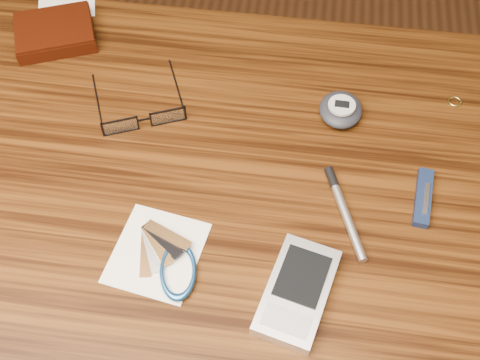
{
  "coord_description": "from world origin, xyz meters",
  "views": [
    {
      "loc": [
        0.09,
        -0.41,
        1.39
      ],
      "look_at": [
        0.03,
        0.02,
        0.76
      ],
      "focal_mm": 45.0,
      "sensor_mm": 36.0,
      "label": 1
    }
  ],
  "objects": [
    {
      "name": "desk",
      "position": [
        0.0,
        0.0,
        0.65
      ],
      "size": [
        1.0,
        0.7,
        0.75
      ],
      "color": "#3C1F09",
      "rests_on": "ground"
    },
    {
      "name": "wallet_and_card",
      "position": [
        -0.29,
        0.25,
        0.76
      ],
      "size": [
        0.14,
        0.18,
        0.03
      ],
      "color": "black",
      "rests_on": "desk"
    },
    {
      "name": "eyeglasses",
      "position": [
        -0.11,
        0.1,
        0.76
      ],
      "size": [
        0.15,
        0.16,
        0.03
      ],
      "color": "black",
      "rests_on": "desk"
    },
    {
      "name": "gold_ring",
      "position": [
        0.31,
        0.2,
        0.75
      ],
      "size": [
        0.02,
        0.02,
        0.0
      ],
      "primitive_type": "torus",
      "rotation": [
        0.0,
        0.0,
        -0.23
      ],
      "color": "tan",
      "rests_on": "desk"
    },
    {
      "name": "pda_phone",
      "position": [
        0.12,
        -0.12,
        0.76
      ],
      "size": [
        0.09,
        0.14,
        0.02
      ],
      "color": "silver",
      "rests_on": "desk"
    },
    {
      "name": "pedometer",
      "position": [
        0.15,
        0.15,
        0.76
      ],
      "size": [
        0.06,
        0.07,
        0.03
      ],
      "color": "black",
      "rests_on": "desk"
    },
    {
      "name": "notepad_keys",
      "position": [
        -0.04,
        -0.1,
        0.75
      ],
      "size": [
        0.13,
        0.13,
        0.01
      ],
      "color": "silver",
      "rests_on": "desk"
    },
    {
      "name": "pocket_knife",
      "position": [
        0.26,
        0.03,
        0.76
      ],
      "size": [
        0.03,
        0.09,
        0.01
      ],
      "color": "#12223E",
      "rests_on": "desk"
    },
    {
      "name": "silver_pen",
      "position": [
        0.16,
        0.0,
        0.76
      ],
      "size": [
        0.06,
        0.13,
        0.01
      ],
      "color": "#B8B8BC",
      "rests_on": "desk"
    }
  ]
}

